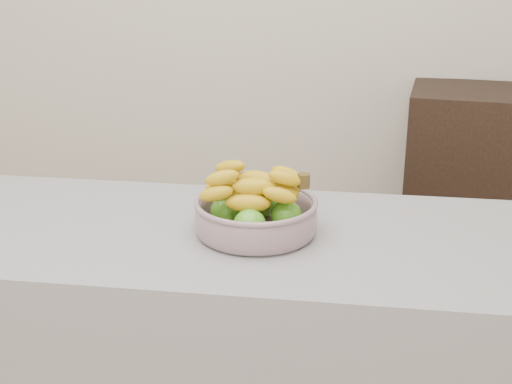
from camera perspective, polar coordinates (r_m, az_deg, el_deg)
cabinet at (r=3.11m, az=16.66°, el=-0.82°), size 0.58×0.48×0.95m
fruit_bowl at (r=1.61m, az=-0.02°, el=-1.64°), size 0.28×0.28×0.15m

